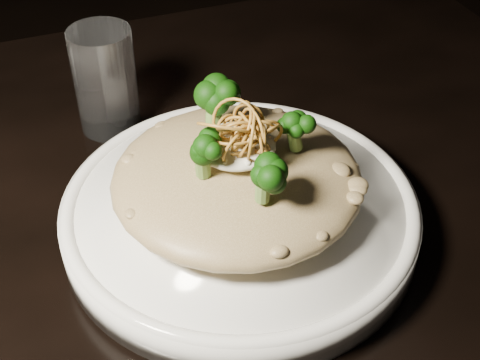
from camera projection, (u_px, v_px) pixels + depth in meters
name	position (u px, v px, depth m)	size (l,w,h in m)	color
table	(134.00, 298.00, 0.63)	(1.10, 0.80, 0.75)	black
plate	(240.00, 215.00, 0.58)	(0.30, 0.30, 0.03)	white
risotto	(237.00, 178.00, 0.56)	(0.21, 0.21, 0.05)	brown
broccoli	(243.00, 133.00, 0.52)	(0.14, 0.14, 0.05)	black
cheese	(237.00, 146.00, 0.54)	(0.06, 0.06, 0.02)	white
shallots	(243.00, 124.00, 0.51)	(0.06, 0.06, 0.04)	brown
drinking_glass	(105.00, 81.00, 0.67)	(0.06, 0.06, 0.11)	white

